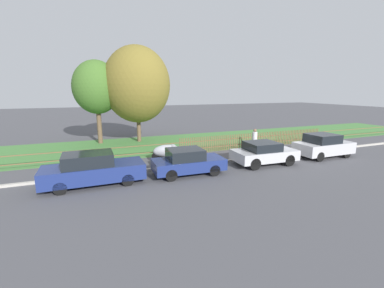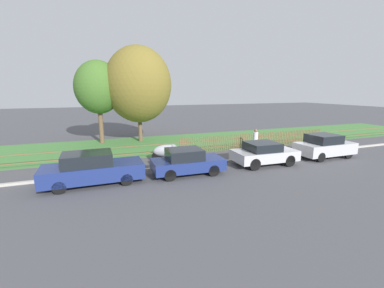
{
  "view_description": "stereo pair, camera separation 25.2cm",
  "coord_description": "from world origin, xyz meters",
  "px_view_note": "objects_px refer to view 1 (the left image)",
  "views": [
    {
      "loc": [
        -11.78,
        -13.35,
        4.34
      ],
      "look_at": [
        -6.11,
        1.02,
        1.1
      ],
      "focal_mm": 24.0,
      "sensor_mm": 36.0,
      "label": 1
    },
    {
      "loc": [
        -11.54,
        -13.44,
        4.34
      ],
      "look_at": [
        -6.11,
        1.02,
        1.1
      ],
      "focal_mm": 24.0,
      "sensor_mm": 36.0,
      "label": 2
    }
  ],
  "objects_px": {
    "parked_car_black_saloon": "(188,162)",
    "parked_car_navy_estate": "(264,153)",
    "tree_behind_motorcycle": "(137,85)",
    "pedestrian_near_fence": "(254,139)",
    "parked_car_silver_hatchback": "(93,169)",
    "parked_car_red_compact": "(323,146)",
    "tree_nearest_kerb": "(97,87)",
    "covered_motorcycle": "(167,151)"
  },
  "relations": [
    {
      "from": "parked_car_black_saloon",
      "to": "parked_car_navy_estate",
      "type": "xyz_separation_m",
      "value": [
        4.86,
        0.09,
        0.02
      ]
    },
    {
      "from": "tree_behind_motorcycle",
      "to": "pedestrian_near_fence",
      "type": "xyz_separation_m",
      "value": [
        6.83,
        -7.1,
        -3.83
      ]
    },
    {
      "from": "parked_car_silver_hatchback",
      "to": "tree_behind_motorcycle",
      "type": "xyz_separation_m",
      "value": [
        3.85,
        9.64,
        4.05
      ]
    },
    {
      "from": "tree_behind_motorcycle",
      "to": "parked_car_red_compact",
      "type": "bearing_deg",
      "value": -43.1
    },
    {
      "from": "parked_car_black_saloon",
      "to": "tree_nearest_kerb",
      "type": "xyz_separation_m",
      "value": [
        -3.94,
        10.28,
        3.87
      ]
    },
    {
      "from": "parked_car_red_compact",
      "to": "tree_behind_motorcycle",
      "type": "bearing_deg",
      "value": 136.79
    },
    {
      "from": "tree_nearest_kerb",
      "to": "tree_behind_motorcycle",
      "type": "relative_size",
      "value": 0.85
    },
    {
      "from": "pedestrian_near_fence",
      "to": "parked_car_red_compact",
      "type": "bearing_deg",
      "value": 7.16
    },
    {
      "from": "parked_car_silver_hatchback",
      "to": "parked_car_red_compact",
      "type": "bearing_deg",
      "value": -0.87
    },
    {
      "from": "parked_car_navy_estate",
      "to": "tree_nearest_kerb",
      "type": "height_order",
      "value": "tree_nearest_kerb"
    },
    {
      "from": "parked_car_silver_hatchback",
      "to": "parked_car_navy_estate",
      "type": "distance_m",
      "value": 9.49
    },
    {
      "from": "parked_car_navy_estate",
      "to": "covered_motorcycle",
      "type": "distance_m",
      "value": 5.87
    },
    {
      "from": "parked_car_silver_hatchback",
      "to": "parked_car_navy_estate",
      "type": "xyz_separation_m",
      "value": [
        9.49,
        -0.11,
        -0.05
      ]
    },
    {
      "from": "parked_car_red_compact",
      "to": "covered_motorcycle",
      "type": "relative_size",
      "value": 1.98
    },
    {
      "from": "parked_car_silver_hatchback",
      "to": "parked_car_red_compact",
      "type": "xyz_separation_m",
      "value": [
        14.25,
        -0.09,
        0.01
      ]
    },
    {
      "from": "tree_nearest_kerb",
      "to": "covered_motorcycle",
      "type": "bearing_deg",
      "value": -62.93
    },
    {
      "from": "parked_car_silver_hatchback",
      "to": "pedestrian_near_fence",
      "type": "height_order",
      "value": "pedestrian_near_fence"
    },
    {
      "from": "parked_car_silver_hatchback",
      "to": "tree_behind_motorcycle",
      "type": "distance_m",
      "value": 11.14
    },
    {
      "from": "parked_car_navy_estate",
      "to": "tree_nearest_kerb",
      "type": "distance_m",
      "value": 14.01
    },
    {
      "from": "parked_car_black_saloon",
      "to": "parked_car_silver_hatchback",
      "type": "bearing_deg",
      "value": 179.23
    },
    {
      "from": "parked_car_black_saloon",
      "to": "covered_motorcycle",
      "type": "relative_size",
      "value": 1.97
    },
    {
      "from": "parked_car_navy_estate",
      "to": "tree_nearest_kerb",
      "type": "relative_size",
      "value": 0.57
    },
    {
      "from": "tree_nearest_kerb",
      "to": "pedestrian_near_fence",
      "type": "height_order",
      "value": "tree_nearest_kerb"
    },
    {
      "from": "parked_car_black_saloon",
      "to": "parked_car_navy_estate",
      "type": "distance_m",
      "value": 4.86
    },
    {
      "from": "parked_car_red_compact",
      "to": "tree_nearest_kerb",
      "type": "xyz_separation_m",
      "value": [
        -13.55,
        10.18,
        3.79
      ]
    },
    {
      "from": "parked_car_black_saloon",
      "to": "covered_motorcycle",
      "type": "height_order",
      "value": "parked_car_black_saloon"
    },
    {
      "from": "parked_car_silver_hatchback",
      "to": "parked_car_black_saloon",
      "type": "bearing_deg",
      "value": -2.9
    },
    {
      "from": "tree_behind_motorcycle",
      "to": "pedestrian_near_fence",
      "type": "bearing_deg",
      "value": -46.12
    },
    {
      "from": "parked_car_navy_estate",
      "to": "tree_behind_motorcycle",
      "type": "bearing_deg",
      "value": 122.05
    },
    {
      "from": "parked_car_black_saloon",
      "to": "tree_behind_motorcycle",
      "type": "bearing_deg",
      "value": 96.18
    },
    {
      "from": "parked_car_red_compact",
      "to": "pedestrian_near_fence",
      "type": "distance_m",
      "value": 4.43
    },
    {
      "from": "parked_car_black_saloon",
      "to": "pedestrian_near_fence",
      "type": "height_order",
      "value": "pedestrian_near_fence"
    },
    {
      "from": "covered_motorcycle",
      "to": "tree_nearest_kerb",
      "type": "distance_m",
      "value": 9.05
    },
    {
      "from": "parked_car_silver_hatchback",
      "to": "pedestrian_near_fence",
      "type": "xyz_separation_m",
      "value": [
        10.68,
        2.54,
        0.21
      ]
    },
    {
      "from": "parked_car_navy_estate",
      "to": "covered_motorcycle",
      "type": "relative_size",
      "value": 1.99
    },
    {
      "from": "tree_behind_motorcycle",
      "to": "pedestrian_near_fence",
      "type": "distance_m",
      "value": 10.57
    },
    {
      "from": "tree_nearest_kerb",
      "to": "tree_behind_motorcycle",
      "type": "xyz_separation_m",
      "value": [
        3.15,
        -0.45,
        0.24
      ]
    },
    {
      "from": "tree_behind_motorcycle",
      "to": "tree_nearest_kerb",
      "type": "bearing_deg",
      "value": 171.89
    },
    {
      "from": "parked_car_silver_hatchback",
      "to": "tree_nearest_kerb",
      "type": "xyz_separation_m",
      "value": [
        0.7,
        10.09,
        3.81
      ]
    },
    {
      "from": "tree_nearest_kerb",
      "to": "pedestrian_near_fence",
      "type": "distance_m",
      "value": 13.02
    },
    {
      "from": "tree_nearest_kerb",
      "to": "pedestrian_near_fence",
      "type": "bearing_deg",
      "value": -37.11
    },
    {
      "from": "parked_car_navy_estate",
      "to": "tree_behind_motorcycle",
      "type": "height_order",
      "value": "tree_behind_motorcycle"
    }
  ]
}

